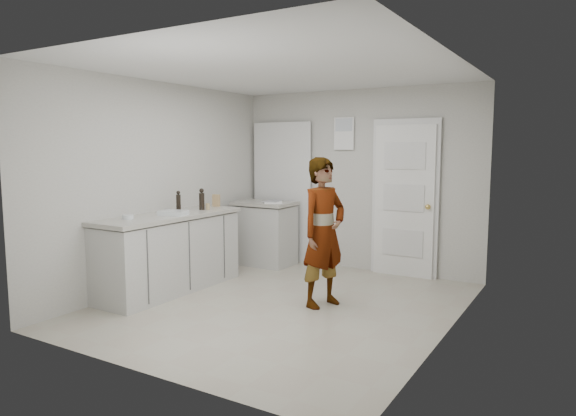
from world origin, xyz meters
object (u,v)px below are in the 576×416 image
Objects in this scene: oil_cruet_b at (178,201)px; egg_bowl at (128,217)px; cake_mix_box at (216,200)px; oil_cruet_a at (202,200)px; baking_dish at (173,213)px; person at (324,232)px; spice_jar at (208,207)px.

oil_cruet_b is 0.84m from egg_bowl.
oil_cruet_a reaches higher than cake_mix_box.
oil_cruet_a is 0.77× the size of baking_dish.
oil_cruet_a is at bearing 104.63° from person.
person is at bearing 4.30° from oil_cruet_b.
spice_jar is 0.65× the size of egg_bowl.
cake_mix_box reaches higher than egg_bowl.
person reaches higher than oil_cruet_a.
person is 2.15m from egg_bowl.
oil_cruet_b is (-1.93, -0.15, 0.24)m from person.
person reaches higher than cake_mix_box.
cake_mix_box is 0.64× the size of oil_cruet_b.
oil_cruet_b is at bearing 91.87° from egg_bowl.
oil_cruet_b reaches higher than baking_dish.
cake_mix_box is 0.59× the size of oil_cruet_a.
oil_cruet_a is at bearing 95.70° from baking_dish.
cake_mix_box is 1.29× the size of egg_bowl.
cake_mix_box reaches higher than baking_dish.
spice_jar is 0.62m from baking_dish.
egg_bowl is at bearing -88.13° from oil_cruet_b.
oil_cruet_b is 2.03× the size of egg_bowl.
baking_dish is (0.13, -0.95, -0.06)m from cake_mix_box.
baking_dish is (0.22, -0.33, -0.10)m from oil_cruet_b.
cake_mix_box is at bearing 87.60° from egg_bowl.
egg_bowl is (-0.19, -1.12, -0.02)m from spice_jar.
oil_cruet_a is 0.59m from baking_dish.
cake_mix_box is at bearing 81.98° from oil_cruet_b.
oil_cruet_a is (-1.77, 0.10, 0.25)m from person.
cake_mix_box is 0.39m from oil_cruet_a.
person is 12.90× the size of egg_bowl.
person is 6.36× the size of oil_cruet_b.
person is 1.72m from spice_jar.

